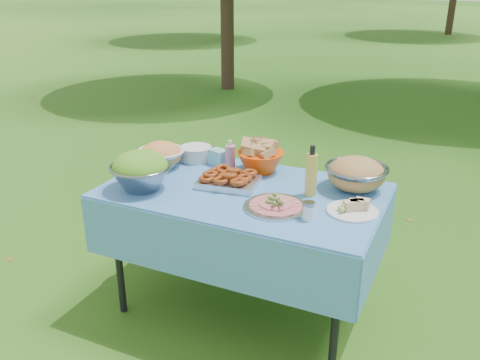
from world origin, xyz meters
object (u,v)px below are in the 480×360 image
charcuterie_platter (276,201)px  oil_bottle (311,171)px  plate_stack (196,153)px  picnic_table (243,251)px  salad_bowl (141,170)px  pasta_bowl_steel (356,173)px  bread_bowl (261,156)px

charcuterie_platter → oil_bottle: oil_bottle is taller
plate_stack → charcuterie_platter: plate_stack is taller
picnic_table → oil_bottle: bearing=11.9°
salad_bowl → oil_bottle: oil_bottle is taller
salad_bowl → oil_bottle: size_ratio=1.19×
plate_stack → oil_bottle: size_ratio=0.71×
oil_bottle → plate_stack: bearing=164.7°
picnic_table → oil_bottle: 0.63m
picnic_table → pasta_bowl_steel: bearing=25.3°
picnic_table → salad_bowl: bearing=-155.4°
charcuterie_platter → oil_bottle: 0.26m
oil_bottle → pasta_bowl_steel: bearing=43.3°
picnic_table → pasta_bowl_steel: size_ratio=4.43×
pasta_bowl_steel → plate_stack: bearing=177.8°
picnic_table → bread_bowl: 0.55m
salad_bowl → pasta_bowl_steel: size_ratio=0.98×
bread_bowl → oil_bottle: oil_bottle is taller
pasta_bowl_steel → picnic_table: bearing=-154.7°
pasta_bowl_steel → oil_bottle: bearing=-136.7°
plate_stack → oil_bottle: bearing=-15.3°
pasta_bowl_steel → charcuterie_platter: bearing=-126.9°
bread_bowl → pasta_bowl_steel: bread_bowl is taller
oil_bottle → charcuterie_platter: bearing=-116.2°
plate_stack → bread_bowl: 0.44m
plate_stack → picnic_table: bearing=-32.9°
plate_stack → charcuterie_platter: 0.82m
picnic_table → oil_bottle: (0.35, 0.07, 0.52)m
plate_stack → pasta_bowl_steel: 1.00m
bread_bowl → plate_stack: bearing=178.8°
picnic_table → charcuterie_platter: 0.50m
salad_bowl → charcuterie_platter: bearing=6.3°
picnic_table → oil_bottle: size_ratio=5.40×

